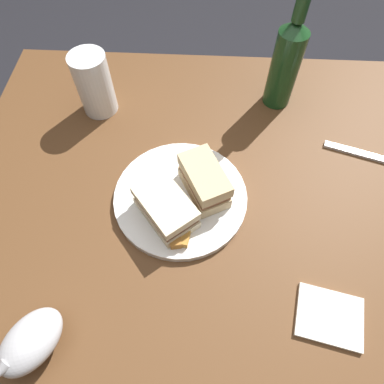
{
  "coord_description": "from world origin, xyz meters",
  "views": [
    {
      "loc": [
        -0.01,
        -0.35,
        1.33
      ],
      "look_at": [
        -0.02,
        0.0,
        0.76
      ],
      "focal_mm": 31.69,
      "sensor_mm": 36.0,
      "label": 1
    }
  ],
  "objects_px": {
    "fork": "(365,155)",
    "pint_glass": "(95,87)",
    "plate": "(181,197)",
    "napkin": "(329,317)",
    "sandwich_half_left": "(166,208)",
    "sandwich_half_right": "(205,181)",
    "gravy_boat": "(30,342)",
    "cider_bottle": "(286,62)"
  },
  "relations": [
    {
      "from": "cider_bottle",
      "to": "napkin",
      "type": "distance_m",
      "value": 0.53
    },
    {
      "from": "plate",
      "to": "napkin",
      "type": "xyz_separation_m",
      "value": [
        0.27,
        -0.22,
        -0.0
      ]
    },
    {
      "from": "gravy_boat",
      "to": "fork",
      "type": "xyz_separation_m",
      "value": [
        0.61,
        0.42,
        -0.04
      ]
    },
    {
      "from": "sandwich_half_right",
      "to": "gravy_boat",
      "type": "height_order",
      "value": "sandwich_half_right"
    },
    {
      "from": "fork",
      "to": "sandwich_half_left",
      "type": "bearing_deg",
      "value": -139.95
    },
    {
      "from": "gravy_boat",
      "to": "fork",
      "type": "height_order",
      "value": "gravy_boat"
    },
    {
      "from": "pint_glass",
      "to": "napkin",
      "type": "height_order",
      "value": "pint_glass"
    },
    {
      "from": "pint_glass",
      "to": "cider_bottle",
      "type": "distance_m",
      "value": 0.43
    },
    {
      "from": "sandwich_half_left",
      "to": "sandwich_half_right",
      "type": "relative_size",
      "value": 1.07
    },
    {
      "from": "sandwich_half_left",
      "to": "pint_glass",
      "type": "distance_m",
      "value": 0.35
    },
    {
      "from": "cider_bottle",
      "to": "fork",
      "type": "distance_m",
      "value": 0.27
    },
    {
      "from": "pint_glass",
      "to": "fork",
      "type": "height_order",
      "value": "pint_glass"
    },
    {
      "from": "pint_glass",
      "to": "fork",
      "type": "bearing_deg",
      "value": -10.6
    },
    {
      "from": "sandwich_half_right",
      "to": "fork",
      "type": "height_order",
      "value": "sandwich_half_right"
    },
    {
      "from": "sandwich_half_left",
      "to": "napkin",
      "type": "xyz_separation_m",
      "value": [
        0.29,
        -0.17,
        -0.04
      ]
    },
    {
      "from": "plate",
      "to": "cider_bottle",
      "type": "xyz_separation_m",
      "value": [
        0.22,
        0.3,
        0.11
      ]
    },
    {
      "from": "sandwich_half_left",
      "to": "pint_glass",
      "type": "bearing_deg",
      "value": 122.73
    },
    {
      "from": "napkin",
      "to": "plate",
      "type": "bearing_deg",
      "value": 140.83
    },
    {
      "from": "sandwich_half_right",
      "to": "napkin",
      "type": "height_order",
      "value": "sandwich_half_right"
    },
    {
      "from": "plate",
      "to": "gravy_boat",
      "type": "height_order",
      "value": "gravy_boat"
    },
    {
      "from": "sandwich_half_left",
      "to": "cider_bottle",
      "type": "distance_m",
      "value": 0.42
    },
    {
      "from": "cider_bottle",
      "to": "sandwich_half_left",
      "type": "bearing_deg",
      "value": -125.16
    },
    {
      "from": "gravy_boat",
      "to": "napkin",
      "type": "bearing_deg",
      "value": 8.29
    },
    {
      "from": "fork",
      "to": "napkin",
      "type": "bearing_deg",
      "value": -93.37
    },
    {
      "from": "sandwich_half_left",
      "to": "sandwich_half_right",
      "type": "bearing_deg",
      "value": 38.95
    },
    {
      "from": "sandwich_half_left",
      "to": "fork",
      "type": "height_order",
      "value": "sandwich_half_left"
    },
    {
      "from": "sandwich_half_left",
      "to": "gravy_boat",
      "type": "distance_m",
      "value": 0.31
    },
    {
      "from": "sandwich_half_left",
      "to": "gravy_boat",
      "type": "height_order",
      "value": "sandwich_half_left"
    },
    {
      "from": "fork",
      "to": "plate",
      "type": "bearing_deg",
      "value": -144.33
    },
    {
      "from": "sandwich_half_right",
      "to": "napkin",
      "type": "distance_m",
      "value": 0.32
    },
    {
      "from": "plate",
      "to": "gravy_boat",
      "type": "bearing_deg",
      "value": -126.15
    },
    {
      "from": "gravy_boat",
      "to": "napkin",
      "type": "height_order",
      "value": "gravy_boat"
    },
    {
      "from": "pint_glass",
      "to": "fork",
      "type": "xyz_separation_m",
      "value": [
        0.61,
        -0.11,
        -0.06
      ]
    },
    {
      "from": "plate",
      "to": "pint_glass",
      "type": "xyz_separation_m",
      "value": [
        -0.21,
        0.25,
        0.06
      ]
    },
    {
      "from": "fork",
      "to": "pint_glass",
      "type": "bearing_deg",
      "value": -173.15
    },
    {
      "from": "plate",
      "to": "fork",
      "type": "xyz_separation_m",
      "value": [
        0.4,
        0.13,
        -0.0
      ]
    },
    {
      "from": "sandwich_half_left",
      "to": "pint_glass",
      "type": "xyz_separation_m",
      "value": [
        -0.19,
        0.29,
        0.02
      ]
    },
    {
      "from": "napkin",
      "to": "fork",
      "type": "xyz_separation_m",
      "value": [
        0.13,
        0.35,
        -0.0
      ]
    },
    {
      "from": "plate",
      "to": "fork",
      "type": "height_order",
      "value": "plate"
    },
    {
      "from": "sandwich_half_right",
      "to": "pint_glass",
      "type": "height_order",
      "value": "pint_glass"
    },
    {
      "from": "plate",
      "to": "fork",
      "type": "distance_m",
      "value": 0.42
    },
    {
      "from": "gravy_boat",
      "to": "cider_bottle",
      "type": "height_order",
      "value": "cider_bottle"
    }
  ]
}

